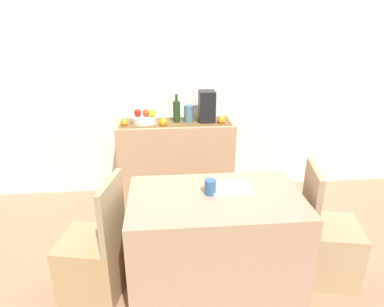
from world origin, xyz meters
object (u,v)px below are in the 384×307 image
(coffee_maker, at_px, (207,107))
(chair_by_corner, at_px, (327,247))
(wine_bottle, at_px, (177,111))
(ceramic_vase, at_px, (189,114))
(sideboard_console, at_px, (176,161))
(open_book, at_px, (232,188))
(dining_table, at_px, (214,241))
(coffee_cup, at_px, (210,187))
(chair_near_window, at_px, (94,261))
(fruit_bowl, at_px, (145,120))

(coffee_maker, relative_size, chair_by_corner, 0.35)
(wine_bottle, height_order, ceramic_vase, wine_bottle)
(sideboard_console, height_order, ceramic_vase, ceramic_vase)
(coffee_maker, distance_m, ceramic_vase, 0.20)
(sideboard_console, bearing_deg, open_book, -74.83)
(dining_table, bearing_deg, coffee_cup, 134.72)
(chair_near_window, bearing_deg, open_book, 5.72)
(sideboard_console, xyz_separation_m, wine_bottle, (0.01, 0.00, 0.55))
(fruit_bowl, distance_m, wine_bottle, 0.33)
(sideboard_console, relative_size, chair_by_corner, 1.32)
(ceramic_vase, bearing_deg, coffee_maker, 0.00)
(coffee_maker, height_order, open_book, coffee_maker)
(ceramic_vase, relative_size, coffee_cup, 1.70)
(coffee_cup, bearing_deg, open_book, 20.73)
(ceramic_vase, height_order, chair_by_corner, ceramic_vase)
(fruit_bowl, relative_size, ceramic_vase, 1.45)
(open_book, distance_m, coffee_cup, 0.18)
(dining_table, distance_m, chair_by_corner, 0.86)
(coffee_maker, relative_size, dining_table, 0.27)
(coffee_maker, distance_m, chair_by_corner, 1.71)
(ceramic_vase, xyz_separation_m, chair_by_corner, (0.93, -1.34, -0.69))
(fruit_bowl, height_order, ceramic_vase, ceramic_vase)
(ceramic_vase, height_order, coffee_cup, ceramic_vase)
(fruit_bowl, relative_size, coffee_cup, 2.46)
(open_book, bearing_deg, coffee_cup, -158.08)
(sideboard_console, distance_m, open_book, 1.33)
(chair_near_window, bearing_deg, ceramic_vase, 59.89)
(wine_bottle, relative_size, dining_table, 0.25)
(sideboard_console, bearing_deg, dining_table, -81.04)
(fruit_bowl, height_order, chair_by_corner, fruit_bowl)
(sideboard_console, relative_size, coffee_cup, 11.44)
(sideboard_console, distance_m, fruit_bowl, 0.56)
(sideboard_console, height_order, dining_table, sideboard_console)
(ceramic_vase, xyz_separation_m, chair_near_window, (-0.78, -1.35, -0.69))
(sideboard_console, height_order, chair_near_window, chair_near_window)
(fruit_bowl, bearing_deg, dining_table, -68.75)
(fruit_bowl, xyz_separation_m, dining_table, (0.52, -1.34, -0.53))
(dining_table, xyz_separation_m, chair_by_corner, (0.85, 0.00, -0.10))
(sideboard_console, xyz_separation_m, ceramic_vase, (0.14, 0.00, 0.52))
(dining_table, xyz_separation_m, open_book, (0.13, 0.09, 0.38))
(dining_table, bearing_deg, chair_near_window, -179.77)
(dining_table, distance_m, coffee_cup, 0.42)
(fruit_bowl, distance_m, coffee_maker, 0.64)
(chair_by_corner, bearing_deg, open_book, 172.83)
(sideboard_console, distance_m, ceramic_vase, 0.54)
(sideboard_console, height_order, coffee_maker, coffee_maker)
(fruit_bowl, xyz_separation_m, chair_near_window, (-0.33, -1.35, -0.64))
(dining_table, distance_m, open_book, 0.41)
(wine_bottle, relative_size, open_book, 1.04)
(chair_by_corner, bearing_deg, fruit_bowl, 135.80)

